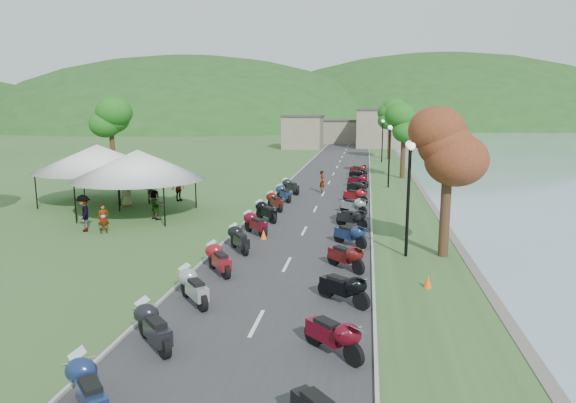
{
  "coord_description": "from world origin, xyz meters",
  "views": [
    {
      "loc": [
        3.16,
        -4.34,
        6.47
      ],
      "look_at": [
        -1.1,
        23.51,
        1.3
      ],
      "focal_mm": 32.0,
      "sensor_mm": 36.0,
      "label": 1
    }
  ],
  "objects_px": {
    "pedestrian_b": "(152,203)",
    "pedestrian_c": "(85,231)",
    "vendor_tent_main": "(139,183)",
    "pedestrian_a": "(104,233)"
  },
  "relations": [
    {
      "from": "pedestrian_a",
      "to": "pedestrian_b",
      "type": "distance_m",
      "value": 8.51
    },
    {
      "from": "pedestrian_c",
      "to": "pedestrian_a",
      "type": "bearing_deg",
      "value": 49.99
    },
    {
      "from": "pedestrian_a",
      "to": "vendor_tent_main",
      "type": "bearing_deg",
      "value": 55.84
    },
    {
      "from": "pedestrian_a",
      "to": "pedestrian_b",
      "type": "bearing_deg",
      "value": 61.69
    },
    {
      "from": "pedestrian_b",
      "to": "pedestrian_c",
      "type": "distance_m",
      "value": 8.21
    },
    {
      "from": "vendor_tent_main",
      "to": "pedestrian_a",
      "type": "relative_size",
      "value": 3.37
    },
    {
      "from": "vendor_tent_main",
      "to": "pedestrian_c",
      "type": "height_order",
      "value": "vendor_tent_main"
    },
    {
      "from": "pedestrian_b",
      "to": "pedestrian_c",
      "type": "relative_size",
      "value": 0.92
    },
    {
      "from": "pedestrian_a",
      "to": "pedestrian_b",
      "type": "relative_size",
      "value": 0.87
    },
    {
      "from": "vendor_tent_main",
      "to": "pedestrian_c",
      "type": "relative_size",
      "value": 2.69
    }
  ]
}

